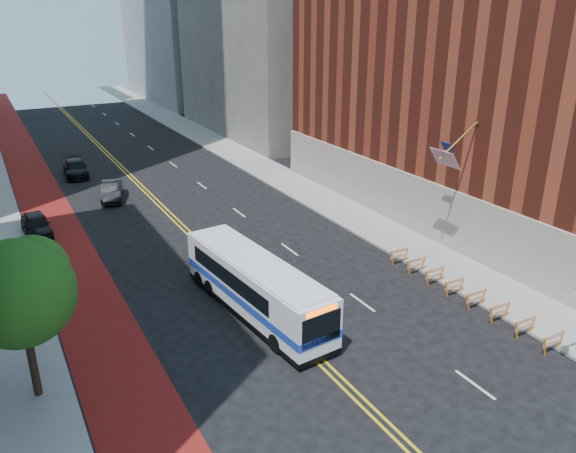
# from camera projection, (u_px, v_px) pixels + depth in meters

# --- Properties ---
(ground) EXTENTS (160.00, 160.00, 0.00)m
(ground) POSITION_uv_depth(u_px,v_px,m) (353.00, 393.00, 22.99)
(ground) COLOR black
(ground) RESTS_ON ground
(sidewalk_right) EXTENTS (4.00, 140.00, 0.15)m
(sidewalk_right) POSITION_uv_depth(u_px,v_px,m) (274.00, 174.00, 52.79)
(sidewalk_right) COLOR gray
(sidewalk_right) RESTS_ON ground
(bus_lane_paint) EXTENTS (3.60, 140.00, 0.01)m
(bus_lane_paint) POSITION_uv_depth(u_px,v_px,m) (46.00, 209.00, 43.77)
(bus_lane_paint) COLOR #63170E
(bus_lane_paint) RESTS_ON ground
(center_line_inner) EXTENTS (0.14, 140.00, 0.01)m
(center_line_inner) POSITION_uv_depth(u_px,v_px,m) (146.00, 194.00, 47.33)
(center_line_inner) COLOR gold
(center_line_inner) RESTS_ON ground
(center_line_outer) EXTENTS (0.14, 140.00, 0.01)m
(center_line_outer) POSITION_uv_depth(u_px,v_px,m) (150.00, 193.00, 47.50)
(center_line_outer) COLOR gold
(center_line_outer) RESTS_ON ground
(lane_dashes) EXTENTS (0.14, 98.20, 0.01)m
(lane_dashes) POSITION_uv_depth(u_px,v_px,m) (173.00, 164.00, 56.09)
(lane_dashes) COLOR silver
(lane_dashes) RESTS_ON ground
(brick_building) EXTENTS (18.73, 36.00, 22.00)m
(brick_building) POSITION_uv_depth(u_px,v_px,m) (521.00, 66.00, 38.60)
(brick_building) COLOR maroon
(brick_building) RESTS_ON ground
(construction_barriers) EXTENTS (1.42, 10.91, 1.00)m
(construction_barriers) POSITION_uv_depth(u_px,v_px,m) (465.00, 291.00, 29.85)
(construction_barriers) COLOR orange
(construction_barriers) RESTS_ON ground
(street_tree) EXTENTS (4.20, 4.20, 6.70)m
(street_tree) POSITION_uv_depth(u_px,v_px,m) (20.00, 289.00, 21.05)
(street_tree) COLOR black
(street_tree) RESTS_ON sidewalk_left
(transit_bus) EXTENTS (3.41, 11.11, 3.01)m
(transit_bus) POSITION_uv_depth(u_px,v_px,m) (255.00, 285.00, 28.53)
(transit_bus) COLOR white
(transit_bus) RESTS_ON ground
(car_a) EXTENTS (1.82, 4.39, 1.49)m
(car_a) POSITION_uv_depth(u_px,v_px,m) (36.00, 225.00, 38.58)
(car_a) COLOR black
(car_a) RESTS_ON ground
(car_b) EXTENTS (2.68, 4.73, 1.47)m
(car_b) POSITION_uv_depth(u_px,v_px,m) (112.00, 191.00, 45.72)
(car_b) COLOR black
(car_b) RESTS_ON ground
(car_c) EXTENTS (2.37, 5.06, 1.43)m
(car_c) POSITION_uv_depth(u_px,v_px,m) (76.00, 168.00, 52.10)
(car_c) COLOR black
(car_c) RESTS_ON ground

